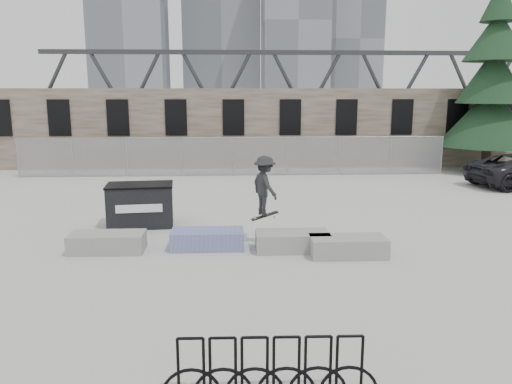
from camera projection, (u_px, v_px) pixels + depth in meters
ground at (237, 249)px, 13.81m from camera, size 120.00×120.00×0.00m
stone_wall at (233, 127)px, 29.28m from camera, size 36.00×2.58×4.50m
chainlink_fence at (234, 156)px, 25.85m from camera, size 22.06×0.06×2.02m
planter_far_left at (107, 242)px, 13.57m from camera, size 2.00×0.90×0.52m
planter_center_left at (207, 238)px, 13.87m from camera, size 2.00×0.90×0.52m
planter_center_right at (292, 240)px, 13.67m from camera, size 2.00×0.90×0.52m
planter_offset at (348, 246)px, 13.20m from camera, size 2.00×0.90×0.52m
dumpster at (141, 205)px, 16.14m from camera, size 2.22×1.49×1.38m
bike_rack at (271, 367)px, 7.07m from camera, size 3.14×0.11×0.90m
spruce_tree at (492, 86)px, 26.67m from camera, size 5.31×5.31×11.50m
skyline_towers at (226, 10)px, 101.58m from camera, size 58.00×28.00×48.00m
truss_bridge at (306, 94)px, 67.35m from camera, size 70.00×3.00×9.80m
skateboarder at (265, 186)px, 14.09m from camera, size 1.05×1.27×1.86m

